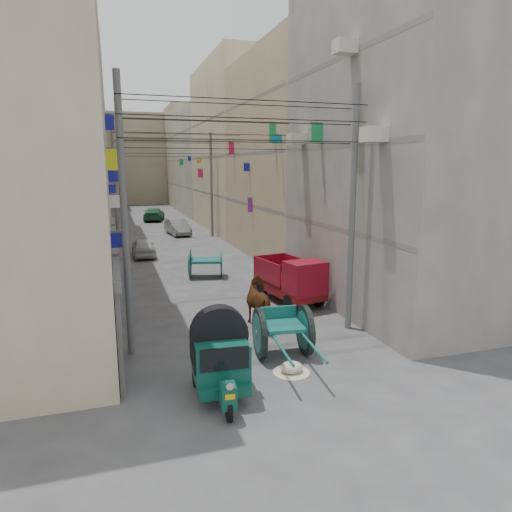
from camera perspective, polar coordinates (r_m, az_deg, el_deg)
name	(u,v)px	position (r m, az deg, el deg)	size (l,w,h in m)	color
ground	(334,447)	(9.91, 9.68, -22.49)	(140.00, 140.00, 0.00)	#414143
building_row_left	(56,154)	(41.62, -23.68, 11.59)	(8.00, 62.00, 14.00)	beige
building_row_right	(244,156)	(43.10, -1.54, 12.45)	(8.00, 62.00, 14.00)	#9B9591
end_cap_building	(136,160)	(73.39, -14.80, 11.58)	(22.00, 10.00, 13.00)	tan
shutters_left	(116,273)	(18.10, -17.12, -2.04)	(0.18, 14.40, 2.88)	#4B4B50
signboards	(176,199)	(29.27, -9.91, 6.98)	(8.22, 40.52, 5.67)	gold
ac_units	(334,109)	(16.87, 9.70, 17.69)	(0.70, 6.55, 3.35)	beige
utility_poles	(188,195)	(24.64, -8.45, 7.61)	(7.40, 22.20, 8.00)	#5A5B5D
overhead_cables	(196,138)	(22.07, -7.54, 14.42)	(7.40, 22.52, 1.12)	black
auto_rickshaw	(219,356)	(11.23, -4.60, -12.30)	(1.50, 2.46, 1.70)	black
tonga_cart	(283,331)	(13.46, 3.36, -9.30)	(1.67, 3.37, 1.47)	black
mini_truck	(294,282)	(18.31, 4.81, -3.30)	(2.06, 3.59, 1.90)	black
second_cart	(206,262)	(22.90, -6.32, -0.75)	(1.94, 1.80, 1.45)	#145A54
feed_sack	(291,367)	(12.65, 4.45, -13.70)	(0.62, 0.50, 0.31)	beige
horse	(262,303)	(15.74, 0.81, -5.89)	(0.92, 2.02, 1.71)	maroon
distant_car_white	(144,247)	(28.88, -13.85, 1.06)	(1.37, 3.39, 1.16)	#B5B5B5
distant_car_grey	(178,227)	(37.57, -9.77, 3.58)	(1.34, 3.85, 1.27)	#5D6360
distant_car_green	(154,214)	(48.09, -12.63, 5.12)	(1.83, 4.50, 1.30)	#1F5B38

